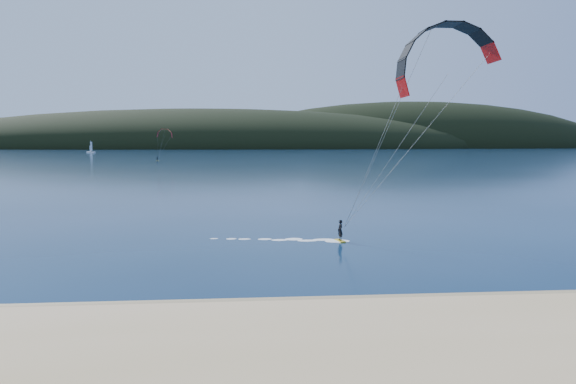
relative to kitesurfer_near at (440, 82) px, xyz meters
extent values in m
plane|color=#071E36|center=(-13.46, -15.56, -11.98)|extent=(1800.00, 1800.00, 0.00)
cube|color=#886C4F|center=(-13.46, -11.06, -11.93)|extent=(220.00, 2.50, 0.10)
ellipsoid|color=black|center=(-63.46, 704.44, -11.98)|extent=(840.00, 280.00, 110.00)
ellipsoid|color=black|center=(246.54, 744.44, -11.98)|extent=(600.00, 240.00, 140.00)
cube|color=gold|center=(-5.90, 5.10, -11.94)|extent=(0.74, 1.40, 0.08)
imported|color=black|center=(-5.90, 5.10, -11.09)|extent=(0.53, 0.68, 1.64)
cylinder|color=gray|center=(-2.58, 2.27, -5.13)|extent=(0.02, 0.02, 13.80)
cube|color=gold|center=(-51.65, 195.70, -11.93)|extent=(1.29, 1.32, 0.08)
imported|color=black|center=(-51.65, 195.70, -11.04)|extent=(1.05, 1.06, 1.72)
cylinder|color=gray|center=(-49.45, 193.20, -6.02)|extent=(0.02, 0.02, 11.08)
cube|color=white|center=(-133.74, 382.88, -11.56)|extent=(7.14, 4.84, 1.20)
cylinder|color=white|center=(-133.74, 382.88, -6.86)|extent=(0.17, 0.17, 9.39)
cube|color=white|center=(-133.70, 384.08, -6.86)|extent=(0.96, 2.04, 6.83)
cube|color=white|center=(-133.70, 381.52, -8.57)|extent=(0.75, 1.58, 4.27)
camera|label=1|loc=(-13.41, -35.16, -4.16)|focal=32.33mm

